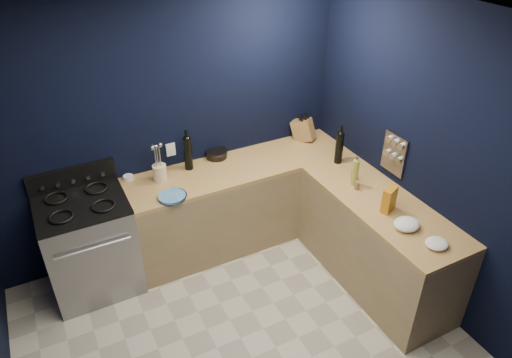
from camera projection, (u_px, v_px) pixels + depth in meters
floor at (252, 358)px, 3.81m from camera, size 3.50×3.50×0.02m
ceiling at (250, 34)px, 2.40m from camera, size 3.50×3.50×0.02m
wall_back at (168, 128)px, 4.42m from camera, size 3.50×0.02×2.60m
wall_right at (445, 170)px, 3.79m from camera, size 0.02×3.50×2.60m
cab_back at (241, 204)px, 4.88m from camera, size 2.30×0.63×0.86m
top_back at (240, 167)px, 4.64m from camera, size 2.30×0.63×0.04m
cab_right at (376, 244)px, 4.34m from camera, size 0.63×1.67×0.86m
top_right at (383, 205)px, 4.10m from camera, size 0.63×1.67×0.04m
gas_range at (91, 247)px, 4.26m from camera, size 0.76×0.66×0.92m
oven_door at (98, 269)px, 4.03m from camera, size 0.59×0.02×0.42m
cooktop at (80, 205)px, 4.01m from camera, size 0.76×0.66×0.03m
backguard at (72, 178)px, 4.17m from camera, size 0.76×0.06×0.20m
spice_panel at (394, 154)px, 4.25m from camera, size 0.02×0.28×0.38m
wall_outlet at (171, 150)px, 4.53m from camera, size 0.09×0.02×0.13m
plate_stack at (172, 197)px, 4.14m from camera, size 0.32×0.32×0.03m
ramekin at (128, 177)px, 4.40m from camera, size 0.12×0.12×0.04m
utensil_crock at (160, 173)px, 4.35m from camera, size 0.17×0.17×0.16m
wine_bottle_back at (188, 154)px, 4.49m from camera, size 0.11×0.11×0.33m
lemon_basket at (217, 154)px, 4.74m from camera, size 0.25×0.25×0.08m
knife_block at (303, 130)px, 5.03m from camera, size 0.26×0.29×0.28m
wine_bottle_right at (339, 148)px, 4.59m from camera, size 0.09×0.09×0.32m
oil_bottle at (355, 173)px, 4.27m from camera, size 0.07×0.07×0.26m
spice_jar_near at (353, 174)px, 4.40m from camera, size 0.06×0.06×0.10m
spice_jar_far at (357, 185)px, 4.25m from camera, size 0.05×0.05×0.08m
crouton_bag at (389, 199)px, 3.94m from camera, size 0.17×0.13×0.22m
towel_front at (407, 224)px, 3.77m from camera, size 0.25×0.22×0.08m
towel_end at (437, 244)px, 3.58m from camera, size 0.23×0.22×0.06m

